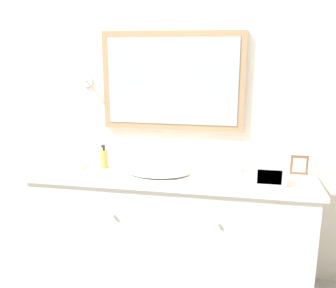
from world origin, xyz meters
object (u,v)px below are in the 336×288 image
object	(u,v)px
soap_bottle	(104,159)
appliance_box	(269,174)
sink_basin	(158,170)
picture_frame	(299,165)

from	to	relation	value
soap_bottle	appliance_box	size ratio (longest dim) A/B	0.84
sink_basin	appliance_box	bearing A→B (deg)	-6.64
sink_basin	soap_bottle	distance (m)	0.40
sink_basin	soap_bottle	bearing A→B (deg)	174.06
appliance_box	picture_frame	bearing A→B (deg)	46.63
picture_frame	appliance_box	bearing A→B (deg)	-133.37
appliance_box	picture_frame	size ratio (longest dim) A/B	1.52
soap_bottle	appliance_box	xyz separation A→B (m)	(1.12, -0.12, -0.00)
sink_basin	soap_bottle	world-z (taller)	sink_basin
appliance_box	soap_bottle	bearing A→B (deg)	173.61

